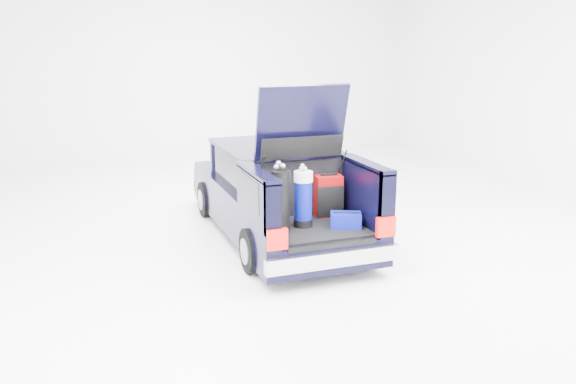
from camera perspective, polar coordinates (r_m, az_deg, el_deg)
name	(u,v)px	position (r m, az deg, el deg)	size (l,w,h in m)	color
ground	(277,236)	(9.75, -1.00, -4.11)	(14.00, 14.00, 0.00)	white
car	(275,193)	(9.66, -1.22, -0.13)	(1.87, 4.65, 2.47)	black
red_suitcase	(328,196)	(8.66, 3.80, -0.37)	(0.40, 0.28, 0.62)	#710303
black_golf_bag	(280,201)	(7.87, -0.75, -0.88)	(0.32, 0.34, 0.94)	black
blue_golf_bag	(303,198)	(8.16, 1.44, -0.59)	(0.32, 0.32, 0.86)	black
blue_duffel	(346,220)	(8.23, 5.43, -2.62)	(0.48, 0.40, 0.21)	#050C81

